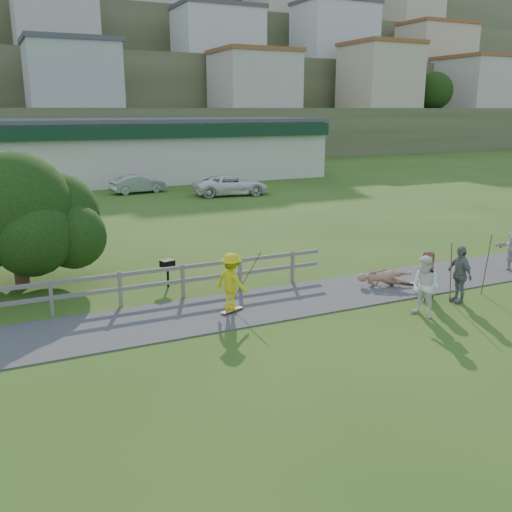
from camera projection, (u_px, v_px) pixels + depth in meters
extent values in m
plane|color=#305117|center=(287.00, 321.00, 16.29)|extent=(260.00, 260.00, 0.00)
cube|color=#3C3C3F|center=(264.00, 305.00, 17.59)|extent=(34.00, 3.00, 0.04)
cube|color=slate|center=(51.00, 298.00, 16.54)|extent=(0.10, 0.10, 1.10)
cube|color=slate|center=(120.00, 289.00, 17.38)|extent=(0.10, 0.10, 1.10)
cube|color=slate|center=(183.00, 281.00, 18.21)|extent=(0.10, 0.10, 1.10)
cube|color=slate|center=(240.00, 273.00, 19.04)|extent=(0.10, 0.10, 1.10)
cube|color=slate|center=(292.00, 267.00, 19.87)|extent=(0.10, 0.10, 1.10)
cube|color=slate|center=(103.00, 277.00, 17.05)|extent=(15.00, 0.08, 0.12)
cube|color=slate|center=(104.00, 291.00, 17.17)|extent=(15.00, 0.08, 0.12)
cube|color=beige|center=(131.00, 152.00, 47.96)|extent=(32.00, 10.00, 4.80)
cube|color=#13351F|center=(146.00, 132.00, 42.96)|extent=(32.00, 0.60, 1.00)
cube|color=#4C4D51|center=(130.00, 121.00, 47.32)|extent=(32.50, 10.50, 0.30)
cube|color=#475130|center=(53.00, 136.00, 63.64)|extent=(220.00, 14.00, 6.00)
cube|color=beige|center=(48.00, 75.00, 62.02)|extent=(10.00, 9.00, 7.00)
cube|color=#4C4D51|center=(45.00, 38.00, 61.08)|extent=(10.40, 9.40, 0.50)
cube|color=#475130|center=(39.00, 104.00, 74.14)|extent=(220.00, 14.00, 13.00)
cube|color=beige|center=(31.00, 22.00, 71.64)|extent=(10.00, 9.00, 7.00)
cube|color=#475130|center=(28.00, 77.00, 84.51)|extent=(220.00, 14.00, 21.00)
cube|color=#475130|center=(19.00, 52.00, 94.75)|extent=(220.00, 14.00, 30.00)
cube|color=#475130|center=(12.00, 31.00, 105.75)|extent=(220.00, 14.00, 40.00)
imported|color=yellow|center=(232.00, 285.00, 16.72)|extent=(1.05, 1.28, 1.73)
imported|color=#AC795F|center=(383.00, 278.00, 19.34)|extent=(1.20, 1.78, 0.65)
imported|color=white|center=(425.00, 287.00, 16.42)|extent=(0.89, 1.03, 1.81)
imported|color=slate|center=(460.00, 274.00, 17.71)|extent=(0.58, 1.10, 1.80)
imported|color=brown|center=(427.00, 275.00, 18.01)|extent=(0.77, 0.90, 1.56)
imported|color=#A3A8AB|center=(138.00, 184.00, 40.95)|extent=(4.09, 1.86, 1.30)
imported|color=white|center=(231.00, 185.00, 39.94)|extent=(5.51, 3.06, 1.46)
sphere|color=#A3050C|center=(391.00, 278.00, 19.94)|extent=(0.25, 0.25, 0.25)
cylinder|color=brown|center=(245.00, 275.00, 17.29)|extent=(0.03, 0.03, 1.98)
cylinder|color=brown|center=(451.00, 273.00, 17.63)|extent=(0.03, 0.03, 1.93)
cylinder|color=brown|center=(487.00, 264.00, 18.48)|extent=(0.03, 0.03, 1.97)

